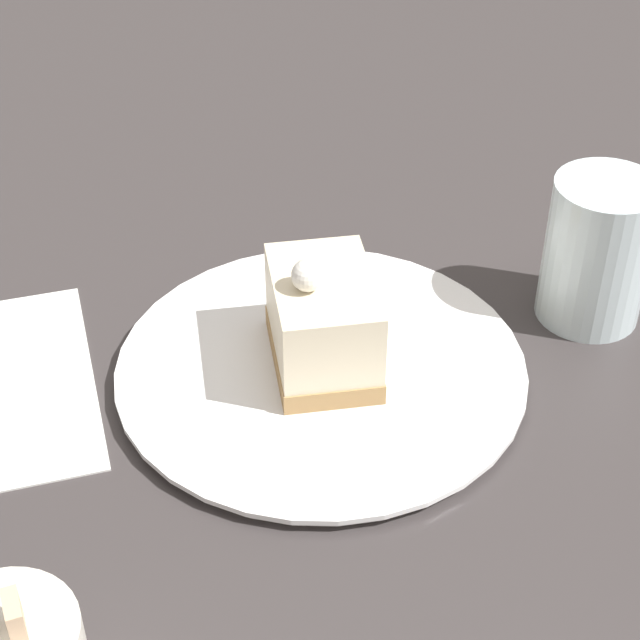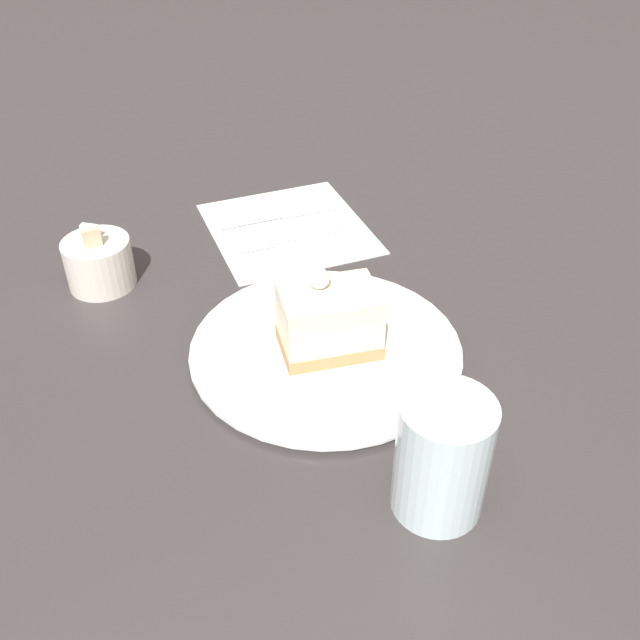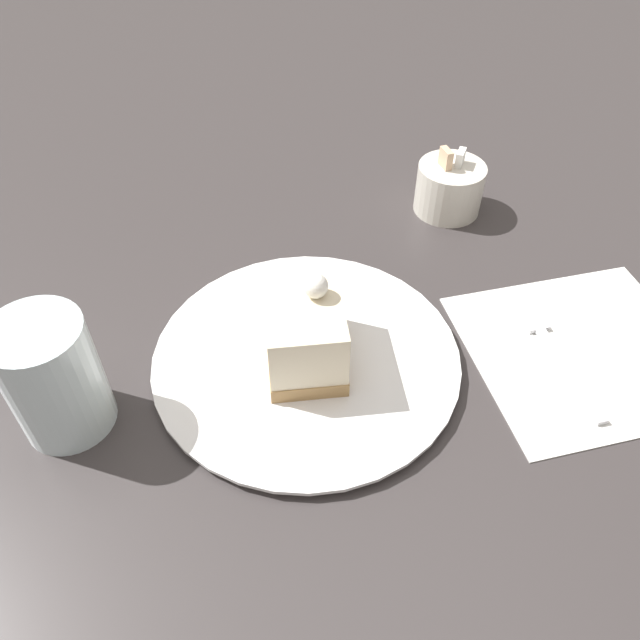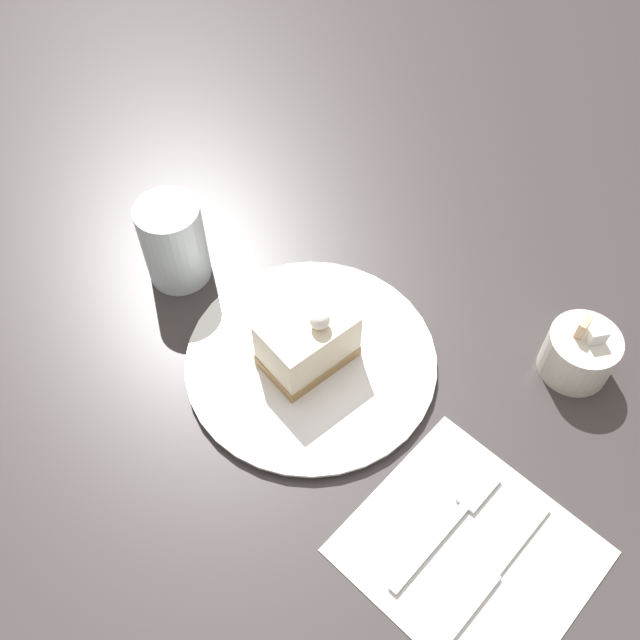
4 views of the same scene
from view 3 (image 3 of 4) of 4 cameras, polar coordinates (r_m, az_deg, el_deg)
ground_plane at (r=0.59m, az=-3.41°, el=-3.51°), size 4.00×4.00×0.00m
plate at (r=0.58m, az=-1.24°, el=-3.46°), size 0.29×0.29×0.01m
cake_slice at (r=0.55m, az=-1.45°, el=-0.95°), size 0.08×0.11×0.09m
napkin at (r=0.65m, az=23.00°, el=-2.64°), size 0.25×0.24×0.00m
fork at (r=0.64m, az=20.19°, el=-1.99°), size 0.05×0.16×0.00m
knife at (r=0.65m, az=26.00°, el=-2.98°), size 0.05×0.18×0.00m
sugar_bowl at (r=0.77m, az=11.73°, el=11.75°), size 0.08×0.08×0.08m
drinking_glass at (r=0.55m, az=-23.21°, el=-4.88°), size 0.08×0.08×0.11m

